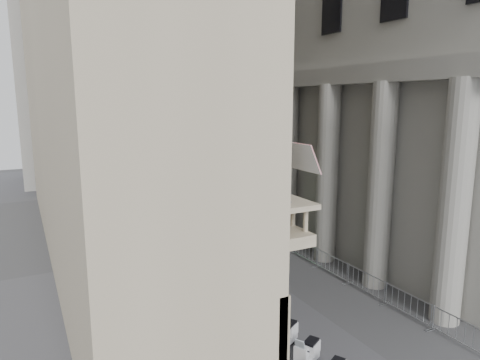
# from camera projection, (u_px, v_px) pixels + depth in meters

# --- Properties ---
(far_building) EXTENTS (22.00, 10.00, 30.00)m
(far_building) POSITION_uv_depth(u_px,v_px,m) (117.00, 50.00, 50.05)
(far_building) COLOR #AAA7A0
(far_building) RESTS_ON ground
(iron_fence) EXTENTS (0.30, 28.00, 1.40)m
(iron_fence) POSITION_uv_depth(u_px,v_px,m) (162.00, 261.00, 24.63)
(iron_fence) COLOR black
(iron_fence) RESTS_ON ground
(blue_awning) EXTENTS (1.60, 3.00, 3.00)m
(blue_awning) POSITION_uv_depth(u_px,v_px,m) (232.00, 212.00, 35.43)
(blue_awning) COLOR navy
(blue_awning) RESTS_ON ground
(scooter_3) EXTENTS (1.50, 1.17, 1.50)m
(scooter_3) POSITION_uv_depth(u_px,v_px,m) (285.00, 351.00, 15.82)
(scooter_3) COLOR white
(scooter_3) RESTS_ON ground
(scooter_4) EXTENTS (1.50, 1.17, 1.50)m
(scooter_4) POSITION_uv_depth(u_px,v_px,m) (267.00, 334.00, 16.99)
(scooter_4) COLOR white
(scooter_4) RESTS_ON ground
(scooter_5) EXTENTS (1.50, 1.17, 1.50)m
(scooter_5) POSITION_uv_depth(u_px,v_px,m) (250.00, 318.00, 18.17)
(scooter_5) COLOR white
(scooter_5) RESTS_ON ground
(scooter_6) EXTENTS (1.50, 1.17, 1.50)m
(scooter_6) POSITION_uv_depth(u_px,v_px,m) (236.00, 305.00, 19.35)
(scooter_6) COLOR white
(scooter_6) RESTS_ON ground
(scooter_7) EXTENTS (1.50, 1.17, 1.50)m
(scooter_7) POSITION_uv_depth(u_px,v_px,m) (223.00, 294.00, 20.52)
(scooter_7) COLOR white
(scooter_7) RESTS_ON ground
(scooter_8) EXTENTS (1.50, 1.17, 1.50)m
(scooter_8) POSITION_uv_depth(u_px,v_px,m) (212.00, 283.00, 21.70)
(scooter_8) COLOR white
(scooter_8) RESTS_ON ground
(scooter_9) EXTENTS (1.50, 1.17, 1.50)m
(scooter_9) POSITION_uv_depth(u_px,v_px,m) (202.00, 274.00, 22.88)
(scooter_9) COLOR white
(scooter_9) RESTS_ON ground
(scooter_10) EXTENTS (1.50, 1.17, 1.50)m
(scooter_10) POSITION_uv_depth(u_px,v_px,m) (193.00, 265.00, 24.05)
(scooter_10) COLOR white
(scooter_10) RESTS_ON ground
(scooter_11) EXTENTS (1.50, 1.17, 1.50)m
(scooter_11) POSITION_uv_depth(u_px,v_px,m) (185.00, 258.00, 25.23)
(scooter_11) COLOR white
(scooter_11) RESTS_ON ground
(barrier_0) EXTENTS (0.60, 2.40, 1.10)m
(barrier_0) POSITION_uv_depth(u_px,v_px,m) (459.00, 346.00, 16.16)
(barrier_0) COLOR #A5A7AC
(barrier_0) RESTS_ON ground
(barrier_1) EXTENTS (0.60, 2.40, 1.10)m
(barrier_1) POSITION_uv_depth(u_px,v_px,m) (406.00, 316.00, 18.34)
(barrier_1) COLOR #A5A7AC
(barrier_1) RESTS_ON ground
(barrier_2) EXTENTS (0.60, 2.40, 1.10)m
(barrier_2) POSITION_uv_depth(u_px,v_px,m) (365.00, 293.00, 20.53)
(barrier_2) COLOR #A5A7AC
(barrier_2) RESTS_ON ground
(barrier_3) EXTENTS (0.60, 2.40, 1.10)m
(barrier_3) POSITION_uv_depth(u_px,v_px,m) (331.00, 275.00, 22.71)
(barrier_3) COLOR #A5A7AC
(barrier_3) RESTS_ON ground
(barrier_4) EXTENTS (0.60, 2.40, 1.10)m
(barrier_4) POSITION_uv_depth(u_px,v_px,m) (304.00, 260.00, 24.89)
(barrier_4) COLOR #A5A7AC
(barrier_4) RESTS_ON ground
(barrier_5) EXTENTS (0.60, 2.40, 1.10)m
(barrier_5) POSITION_uv_depth(u_px,v_px,m) (280.00, 247.00, 27.08)
(barrier_5) COLOR #A5A7AC
(barrier_5) RESTS_ON ground
(barrier_6) EXTENTS (0.60, 2.40, 1.10)m
(barrier_6) POSITION_uv_depth(u_px,v_px,m) (261.00, 236.00, 29.26)
(barrier_6) COLOR #A5A7AC
(barrier_6) RESTS_ON ground
(barrier_7) EXTENTS (0.60, 2.40, 1.10)m
(barrier_7) POSITION_uv_depth(u_px,v_px,m) (244.00, 227.00, 31.45)
(barrier_7) COLOR #A5A7AC
(barrier_7) RESTS_ON ground
(barrier_8) EXTENTS (0.60, 2.40, 1.10)m
(barrier_8) POSITION_uv_depth(u_px,v_px,m) (229.00, 218.00, 33.63)
(barrier_8) COLOR #A5A7AC
(barrier_8) RESTS_ON ground
(security_tent) EXTENTS (4.49, 4.49, 3.65)m
(security_tent) POSITION_uv_depth(u_px,v_px,m) (167.00, 199.00, 26.71)
(security_tent) COLOR white
(security_tent) RESTS_ON ground
(street_lamp) EXTENTS (2.21, 1.09, 7.23)m
(street_lamp) POSITION_uv_depth(u_px,v_px,m) (163.00, 172.00, 29.66)
(street_lamp) COLOR gray
(street_lamp) RESTS_ON ground
(info_kiosk) EXTENTS (0.45, 0.97, 1.98)m
(info_kiosk) POSITION_uv_depth(u_px,v_px,m) (178.00, 232.00, 26.81)
(info_kiosk) COLOR black
(info_kiosk) RESTS_ON ground
(pedestrian_a) EXTENTS (0.67, 0.56, 1.56)m
(pedestrian_a) POSITION_uv_depth(u_px,v_px,m) (241.00, 222.00, 29.84)
(pedestrian_a) COLOR #0D0E35
(pedestrian_a) RESTS_ON ground
(pedestrian_b) EXTENTS (1.00, 0.80, 1.96)m
(pedestrian_b) POSITION_uv_depth(u_px,v_px,m) (179.00, 202.00, 34.88)
(pedestrian_b) COLOR black
(pedestrian_b) RESTS_ON ground
(pedestrian_c) EXTENTS (1.14, 1.07, 1.96)m
(pedestrian_c) POSITION_uv_depth(u_px,v_px,m) (138.00, 187.00, 40.91)
(pedestrian_c) COLOR black
(pedestrian_c) RESTS_ON ground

